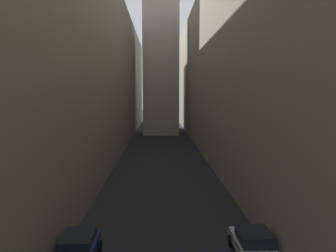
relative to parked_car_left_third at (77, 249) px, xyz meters
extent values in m
plane|color=black|center=(4.40, 30.38, -0.76)|extent=(264.00, 264.00, 0.00)
cube|color=#756B5B|center=(-7.56, 32.38, 10.35)|extent=(12.93, 108.00, 22.22)
cube|color=gray|center=(17.16, 32.38, 11.02)|extent=(14.52, 108.00, 23.55)
cube|color=#9E9384|center=(4.40, 55.27, 25.08)|extent=(7.29, 7.29, 51.68)
cube|color=navy|center=(0.00, -0.05, -0.15)|extent=(1.66, 3.93, 0.61)
cube|color=black|center=(0.00, 0.12, 0.42)|extent=(1.53, 2.14, 0.53)
cylinder|color=black|center=(-0.83, 1.29, -0.45)|extent=(0.22, 0.61, 0.61)
cylinder|color=black|center=(0.83, 1.29, -0.45)|extent=(0.22, 0.61, 0.61)
cube|color=#B7B7BC|center=(8.80, 0.35, -0.16)|extent=(1.73, 4.00, 0.57)
cube|color=black|center=(8.80, 0.26, 0.41)|extent=(1.60, 1.93, 0.57)
cylinder|color=black|center=(7.93, 1.71, -0.44)|extent=(0.22, 0.63, 0.63)
cylinder|color=black|center=(9.67, 1.71, -0.44)|extent=(0.22, 0.63, 0.63)
camera|label=1|loc=(4.02, -16.15, 7.57)|focal=36.44mm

